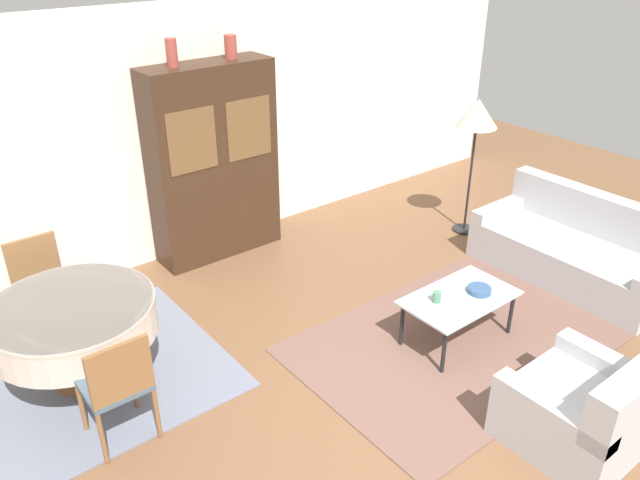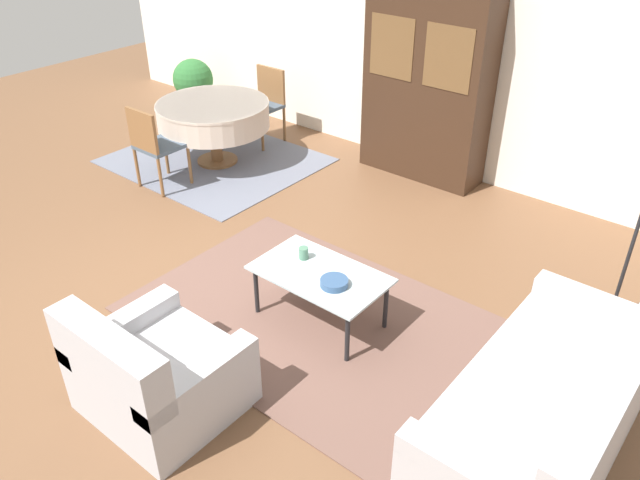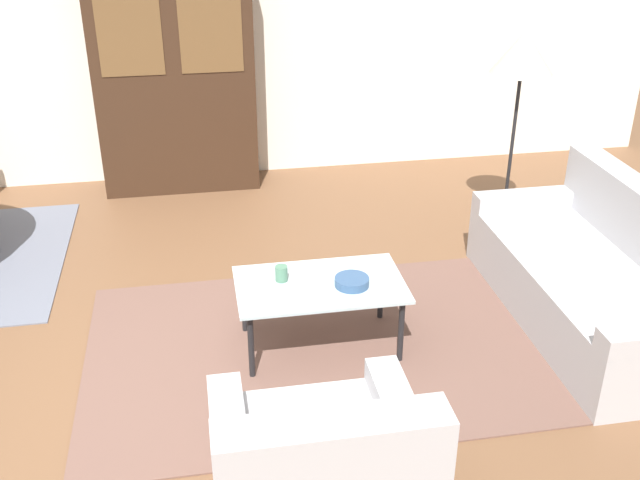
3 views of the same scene
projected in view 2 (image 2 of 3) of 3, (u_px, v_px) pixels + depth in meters
The scene contains 14 objects.
ground_plane at pixel (179, 299), 5.20m from camera, with size 14.00×14.00×0.00m, color brown.
wall_back at pixel (420, 46), 6.88m from camera, with size 10.00×0.06×2.70m.
area_rug at pixel (319, 322), 4.94m from camera, with size 2.93×1.93×0.01m.
dining_rug at pixel (215, 160), 7.53m from camera, with size 2.30×1.95×0.01m.
couch at pixel (554, 405), 3.81m from camera, with size 0.93×2.00×0.86m.
armchair at pixel (155, 375), 4.03m from camera, with size 0.94×0.87×0.83m.
coffee_table at pixel (320, 277), 4.76m from camera, with size 1.02×0.61×0.45m.
display_cabinet at pixel (427, 83), 6.70m from camera, with size 1.39×0.45×2.12m.
dining_table at pixel (213, 115), 7.19m from camera, with size 1.30×1.30×0.73m.
dining_chair_near at pixel (154, 143), 6.65m from camera, with size 0.44×0.44×0.91m.
dining_chair_far at pixel (265, 100), 7.79m from camera, with size 0.44×0.44×0.91m.
cup at pixel (304, 253), 4.87m from camera, with size 0.08×0.08×0.10m.
bowl at pixel (334, 283), 4.58m from camera, with size 0.21×0.21×0.05m.
potted_plant at pixel (193, 82), 8.74m from camera, with size 0.56×0.56×0.75m.
Camera 2 is at (3.54, -2.48, 3.17)m, focal length 35.00 mm.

